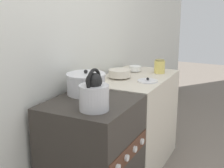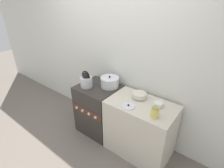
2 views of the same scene
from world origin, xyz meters
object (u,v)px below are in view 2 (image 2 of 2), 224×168
kettle (86,81)px  small_ceramic_bowl (159,104)px  storage_jar (155,112)px  loose_pot_lid (128,106)px  stove (99,109)px  cooking_pot (110,82)px  enamel_bowl (139,95)px

kettle → small_ceramic_bowl: size_ratio=2.38×
storage_jar → loose_pot_lid: size_ratio=0.73×
stove → cooking_pot: bearing=41.8°
stove → enamel_bowl: enamel_bowl is taller
loose_pot_lid → small_ceramic_bowl: bearing=38.1°
stove → kettle: 0.54m
kettle → loose_pot_lid: 0.80m
kettle → storage_jar: kettle is taller
enamel_bowl → loose_pot_lid: enamel_bowl is taller
stove → storage_jar: bearing=-8.0°
kettle → cooking_pot: bearing=39.1°
small_ceramic_bowl → storage_jar: size_ratio=0.87×
kettle → storage_jar: (1.14, -0.04, -0.04)m
storage_jar → loose_pot_lid: (-0.35, -0.01, -0.06)m
loose_pot_lid → storage_jar: bearing=2.2°
enamel_bowl → kettle: bearing=-165.6°
stove → cooking_pot: size_ratio=2.93×
enamel_bowl → small_ceramic_bowl: enamel_bowl is taller
stove → loose_pot_lid: 0.80m
storage_jar → kettle: bearing=177.9°
small_ceramic_bowl → loose_pot_lid: small_ceramic_bowl is taller
loose_pot_lid → stove: bearing=166.8°
enamel_bowl → loose_pot_lid: (-0.01, -0.26, -0.04)m
kettle → cooking_pot: kettle is taller
kettle → small_ceramic_bowl: 1.11m
storage_jar → cooking_pot: bearing=163.2°
kettle → loose_pot_lid: bearing=-4.0°
loose_pot_lid → cooking_pot: bearing=152.0°
small_ceramic_bowl → stove: bearing=-175.3°
stove → storage_jar: size_ratio=6.56×
stove → cooking_pot: (0.14, 0.12, 0.49)m
small_ceramic_bowl → loose_pot_lid: (-0.30, -0.23, -0.03)m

